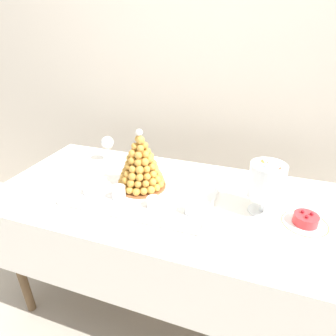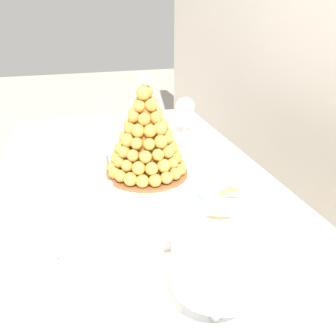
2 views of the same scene
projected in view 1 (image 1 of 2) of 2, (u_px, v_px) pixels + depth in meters
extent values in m
plane|color=#B2A899|center=(169.00, 303.00, 1.68)|extent=(12.00, 12.00, 0.00)
cube|color=silver|center=(212.00, 62.00, 1.80)|extent=(4.80, 0.10, 2.50)
cylinder|color=brown|center=(17.00, 262.00, 1.48)|extent=(0.04, 0.04, 0.73)
cylinder|color=brown|center=(82.00, 202.00, 1.97)|extent=(0.04, 0.04, 0.73)
cylinder|color=brown|center=(316.00, 252.00, 1.54)|extent=(0.04, 0.04, 0.73)
cube|color=brown|center=(170.00, 198.00, 1.34)|extent=(1.60, 0.70, 0.02)
cube|color=white|center=(170.00, 196.00, 1.33)|extent=(1.66, 0.76, 0.00)
cube|color=white|center=(138.00, 284.00, 1.09)|extent=(1.66, 0.01, 0.33)
cube|color=white|center=(190.00, 187.00, 1.73)|extent=(1.66, 0.01, 0.33)
cube|color=white|center=(35.00, 195.00, 1.65)|extent=(0.01, 0.76, 0.33)
cube|color=white|center=(145.00, 192.00, 1.35)|extent=(0.65, 0.44, 0.01)
cube|color=white|center=(124.00, 217.00, 1.16)|extent=(0.65, 0.01, 0.02)
cube|color=white|center=(161.00, 170.00, 1.53)|extent=(0.65, 0.01, 0.02)
cube|color=white|center=(86.00, 179.00, 1.44)|extent=(0.01, 0.44, 0.02)
cube|color=white|center=(213.00, 203.00, 1.25)|extent=(0.01, 0.44, 0.02)
cylinder|color=white|center=(145.00, 192.00, 1.35)|extent=(0.40, 0.40, 0.00)
cylinder|color=brown|center=(142.00, 185.00, 1.39)|extent=(0.24, 0.24, 0.01)
cone|color=#B17731|center=(140.00, 162.00, 1.34)|extent=(0.16, 0.16, 0.25)
sphere|color=gold|center=(160.00, 185.00, 1.36)|extent=(0.04, 0.04, 0.04)
sphere|color=gold|center=(161.00, 181.00, 1.38)|extent=(0.04, 0.04, 0.04)
sphere|color=gold|center=(160.00, 177.00, 1.41)|extent=(0.04, 0.04, 0.04)
sphere|color=gold|center=(157.00, 175.00, 1.44)|extent=(0.03, 0.03, 0.03)
sphere|color=gold|center=(152.00, 173.00, 1.46)|extent=(0.04, 0.04, 0.04)
sphere|color=gold|center=(146.00, 172.00, 1.47)|extent=(0.03, 0.03, 0.03)
sphere|color=gold|center=(139.00, 172.00, 1.47)|extent=(0.04, 0.04, 0.04)
sphere|color=gold|center=(133.00, 173.00, 1.46)|extent=(0.03, 0.03, 0.03)
sphere|color=gold|center=(128.00, 175.00, 1.44)|extent=(0.04, 0.04, 0.04)
sphere|color=gold|center=(124.00, 178.00, 1.41)|extent=(0.04, 0.04, 0.04)
sphere|color=gold|center=(121.00, 181.00, 1.38)|extent=(0.03, 0.03, 0.03)
sphere|color=gold|center=(122.00, 185.00, 1.35)|extent=(0.03, 0.03, 0.03)
sphere|color=gold|center=(125.00, 188.00, 1.33)|extent=(0.03, 0.03, 0.03)
sphere|color=gold|center=(130.00, 190.00, 1.31)|extent=(0.04, 0.04, 0.04)
sphere|color=gold|center=(136.00, 192.00, 1.30)|extent=(0.04, 0.04, 0.04)
sphere|color=gold|center=(144.00, 191.00, 1.30)|extent=(0.03, 0.03, 0.03)
sphere|color=gold|center=(151.00, 190.00, 1.31)|extent=(0.04, 0.04, 0.04)
sphere|color=gold|center=(156.00, 188.00, 1.33)|extent=(0.04, 0.04, 0.04)
sphere|color=gold|center=(159.00, 175.00, 1.37)|extent=(0.04, 0.04, 0.04)
sphere|color=gold|center=(157.00, 172.00, 1.40)|extent=(0.03, 0.03, 0.03)
sphere|color=gold|center=(153.00, 169.00, 1.43)|extent=(0.04, 0.04, 0.04)
sphere|color=gold|center=(147.00, 168.00, 1.44)|extent=(0.04, 0.04, 0.04)
sphere|color=gold|center=(141.00, 167.00, 1.44)|extent=(0.03, 0.03, 0.03)
sphere|color=gold|center=(134.00, 169.00, 1.43)|extent=(0.03, 0.03, 0.03)
sphere|color=gold|center=(128.00, 171.00, 1.41)|extent=(0.04, 0.04, 0.04)
sphere|color=gold|center=(124.00, 174.00, 1.38)|extent=(0.04, 0.04, 0.04)
sphere|color=gold|center=(124.00, 177.00, 1.35)|extent=(0.04, 0.04, 0.04)
sphere|color=gold|center=(126.00, 181.00, 1.32)|extent=(0.04, 0.04, 0.04)
sphere|color=gold|center=(131.00, 184.00, 1.30)|extent=(0.04, 0.04, 0.04)
sphere|color=gold|center=(138.00, 184.00, 1.29)|extent=(0.03, 0.03, 0.03)
sphere|color=gold|center=(146.00, 184.00, 1.30)|extent=(0.03, 0.03, 0.03)
sphere|color=gold|center=(152.00, 182.00, 1.31)|extent=(0.04, 0.04, 0.04)
sphere|color=gold|center=(157.00, 179.00, 1.34)|extent=(0.04, 0.04, 0.04)
sphere|color=gold|center=(155.00, 168.00, 1.38)|extent=(0.04, 0.04, 0.04)
sphere|color=gold|center=(151.00, 165.00, 1.40)|extent=(0.04, 0.04, 0.04)
sphere|color=gold|center=(145.00, 164.00, 1.42)|extent=(0.04, 0.04, 0.04)
sphere|color=gold|center=(139.00, 163.00, 1.42)|extent=(0.03, 0.03, 0.03)
sphere|color=gold|center=(132.00, 165.00, 1.40)|extent=(0.04, 0.04, 0.04)
sphere|color=gold|center=(127.00, 168.00, 1.38)|extent=(0.04, 0.04, 0.04)
sphere|color=gold|center=(126.00, 171.00, 1.35)|extent=(0.03, 0.03, 0.03)
sphere|color=gold|center=(127.00, 174.00, 1.32)|extent=(0.03, 0.03, 0.03)
sphere|color=gold|center=(132.00, 177.00, 1.30)|extent=(0.04, 0.04, 0.04)
sphere|color=gold|center=(140.00, 177.00, 1.29)|extent=(0.04, 0.04, 0.04)
sphere|color=gold|center=(147.00, 177.00, 1.30)|extent=(0.03, 0.03, 0.03)
sphere|color=gold|center=(153.00, 174.00, 1.32)|extent=(0.03, 0.03, 0.03)
sphere|color=gold|center=(156.00, 171.00, 1.35)|extent=(0.03, 0.03, 0.03)
sphere|color=gold|center=(151.00, 160.00, 1.38)|extent=(0.04, 0.04, 0.04)
sphere|color=gold|center=(145.00, 159.00, 1.39)|extent=(0.04, 0.04, 0.04)
sphere|color=gold|center=(138.00, 159.00, 1.39)|extent=(0.03, 0.03, 0.03)
sphere|color=gold|center=(132.00, 160.00, 1.38)|extent=(0.03, 0.03, 0.03)
sphere|color=gold|center=(128.00, 163.00, 1.35)|extent=(0.03, 0.03, 0.03)
sphere|color=gold|center=(128.00, 166.00, 1.32)|extent=(0.03, 0.03, 0.03)
sphere|color=gold|center=(133.00, 169.00, 1.30)|extent=(0.04, 0.04, 0.04)
sphere|color=gold|center=(139.00, 170.00, 1.29)|extent=(0.04, 0.04, 0.04)
sphere|color=gold|center=(147.00, 169.00, 1.30)|extent=(0.03, 0.03, 0.03)
sphere|color=gold|center=(152.00, 167.00, 1.32)|extent=(0.03, 0.03, 0.03)
sphere|color=gold|center=(153.00, 163.00, 1.35)|extent=(0.04, 0.04, 0.04)
sphere|color=gold|center=(146.00, 154.00, 1.36)|extent=(0.03, 0.03, 0.03)
sphere|color=gold|center=(139.00, 154.00, 1.37)|extent=(0.04, 0.04, 0.04)
sphere|color=gold|center=(133.00, 156.00, 1.35)|extent=(0.04, 0.04, 0.04)
sphere|color=gold|center=(130.00, 158.00, 1.33)|extent=(0.04, 0.04, 0.04)
sphere|color=gold|center=(132.00, 161.00, 1.30)|extent=(0.03, 0.03, 0.03)
sphere|color=gold|center=(138.00, 163.00, 1.29)|extent=(0.03, 0.03, 0.03)
sphere|color=gold|center=(145.00, 162.00, 1.29)|extent=(0.04, 0.04, 0.04)
sphere|color=gold|center=(150.00, 160.00, 1.31)|extent=(0.04, 0.04, 0.04)
sphere|color=gold|center=(150.00, 157.00, 1.34)|extent=(0.04, 0.04, 0.04)
sphere|color=gold|center=(142.00, 149.00, 1.34)|extent=(0.03, 0.03, 0.03)
sphere|color=gold|center=(135.00, 151.00, 1.33)|extent=(0.04, 0.04, 0.04)
sphere|color=gold|center=(133.00, 154.00, 1.30)|extent=(0.04, 0.04, 0.04)
sphere|color=gold|center=(138.00, 155.00, 1.28)|extent=(0.04, 0.04, 0.04)
sphere|color=gold|center=(146.00, 155.00, 1.30)|extent=(0.03, 0.03, 0.03)
sphere|color=gold|center=(147.00, 151.00, 1.33)|extent=(0.04, 0.04, 0.04)
sphere|color=gold|center=(139.00, 144.00, 1.32)|extent=(0.03, 0.03, 0.03)
sphere|color=gold|center=(135.00, 146.00, 1.30)|extent=(0.03, 0.03, 0.03)
sphere|color=gold|center=(140.00, 148.00, 1.28)|extent=(0.03, 0.03, 0.03)
sphere|color=gold|center=(145.00, 145.00, 1.30)|extent=(0.03, 0.03, 0.03)
sphere|color=gold|center=(138.00, 139.00, 1.29)|extent=(0.03, 0.03, 0.03)
sphere|color=gold|center=(140.00, 140.00, 1.28)|extent=(0.04, 0.04, 0.04)
sphere|color=white|center=(139.00, 132.00, 1.27)|extent=(0.03, 0.03, 0.03)
cylinder|color=silver|center=(89.00, 189.00, 1.32)|extent=(0.05, 0.05, 0.05)
cylinder|color=gold|center=(89.00, 192.00, 1.33)|extent=(0.04, 0.04, 0.02)
cylinder|color=#EAC166|center=(89.00, 189.00, 1.32)|extent=(0.04, 0.04, 0.01)
sphere|color=brown|center=(89.00, 187.00, 1.31)|extent=(0.01, 0.01, 0.01)
cylinder|color=silver|center=(119.00, 192.00, 1.29)|extent=(0.06, 0.06, 0.06)
cylinder|color=#F4EAC6|center=(119.00, 196.00, 1.29)|extent=(0.06, 0.06, 0.02)
cylinder|color=white|center=(119.00, 192.00, 1.28)|extent=(0.06, 0.06, 0.02)
sphere|color=brown|center=(118.00, 189.00, 1.28)|extent=(0.02, 0.02, 0.02)
cylinder|color=silver|center=(153.00, 202.00, 1.23)|extent=(0.06, 0.06, 0.05)
cylinder|color=brown|center=(153.00, 205.00, 1.23)|extent=(0.05, 0.05, 0.02)
cylinder|color=#8C603D|center=(153.00, 201.00, 1.23)|extent=(0.05, 0.05, 0.01)
sphere|color=brown|center=(154.00, 199.00, 1.23)|extent=(0.02, 0.02, 0.02)
cylinder|color=silver|center=(191.00, 208.00, 1.19)|extent=(0.05, 0.05, 0.05)
cylinder|color=gold|center=(191.00, 211.00, 1.19)|extent=(0.05, 0.05, 0.02)
cylinder|color=#EAC166|center=(191.00, 207.00, 1.18)|extent=(0.05, 0.05, 0.02)
sphere|color=brown|center=(191.00, 204.00, 1.18)|extent=(0.02, 0.02, 0.02)
cylinder|color=white|center=(261.00, 211.00, 1.22)|extent=(0.11, 0.11, 0.01)
cylinder|color=white|center=(262.00, 203.00, 1.20)|extent=(0.02, 0.02, 0.07)
cylinder|color=white|center=(267.00, 180.00, 1.15)|extent=(0.15, 0.15, 0.14)
cylinder|color=#9ED860|center=(274.00, 193.00, 1.17)|extent=(0.07, 0.06, 0.07)
cylinder|color=#F9A54C|center=(264.00, 187.00, 1.21)|extent=(0.06, 0.05, 0.06)
cylinder|color=#9ED860|center=(254.00, 191.00, 1.18)|extent=(0.08, 0.05, 0.08)
cylinder|color=#E54C47|center=(264.00, 193.00, 1.17)|extent=(0.06, 0.06, 0.06)
cylinder|color=#E54C47|center=(271.00, 185.00, 1.17)|extent=(0.07, 0.06, 0.07)
cylinder|color=pink|center=(261.00, 183.00, 1.19)|extent=(0.05, 0.05, 0.04)
cylinder|color=#9ED860|center=(259.00, 187.00, 1.16)|extent=(0.07, 0.06, 0.07)
cylinder|color=brown|center=(268.00, 188.00, 1.15)|extent=(0.07, 0.05, 0.07)
cylinder|color=#E54C47|center=(269.00, 178.00, 1.17)|extent=(0.07, 0.06, 0.07)
cylinder|color=pink|center=(262.00, 180.00, 1.16)|extent=(0.07, 0.06, 0.07)
cylinder|color=#F9A54C|center=(272.00, 183.00, 1.13)|extent=(0.07, 0.05, 0.07)
cylinder|color=#F9A54C|center=(268.00, 172.00, 1.16)|extent=(0.07, 0.05, 0.07)
cylinder|color=#9ED860|center=(263.00, 176.00, 1.13)|extent=(0.06, 0.06, 0.05)
cylinder|color=yellow|center=(272.00, 176.00, 1.13)|extent=(0.06, 0.06, 0.05)
cylinder|color=#F9A54C|center=(265.00, 166.00, 1.15)|extent=(0.06, 0.06, 0.06)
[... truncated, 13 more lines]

